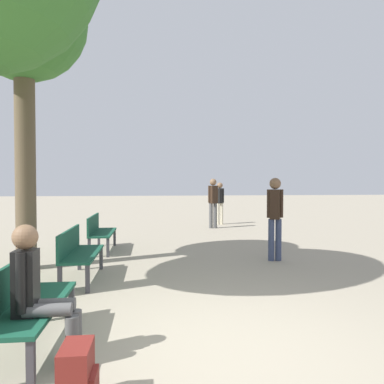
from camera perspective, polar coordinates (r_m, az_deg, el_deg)
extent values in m
plane|color=gray|center=(3.92, 2.70, -23.12)|extent=(80.00, 80.00, 0.00)
cube|color=#144733|center=(4.08, -22.93, -15.70)|extent=(0.48, 1.59, 0.04)
cube|color=#144733|center=(4.09, -26.03, -12.57)|extent=(0.04, 1.59, 0.39)
cube|color=#38383D|center=(3.43, -23.35, -23.18)|extent=(0.06, 0.06, 0.42)
cube|color=#38383D|center=(4.79, -17.87, -15.86)|extent=(0.06, 0.06, 0.42)
cube|color=#38383D|center=(4.88, -22.59, -15.57)|extent=(0.06, 0.06, 0.42)
cube|color=#144733|center=(6.55, -16.29, -9.05)|extent=(0.48, 1.59, 0.04)
cube|color=#144733|center=(6.56, -18.23, -7.15)|extent=(0.04, 1.59, 0.39)
cube|color=#38383D|center=(5.85, -15.63, -12.63)|extent=(0.06, 0.06, 0.42)
cube|color=#38383D|center=(7.29, -13.69, -9.76)|extent=(0.06, 0.06, 0.42)
cube|color=#38383D|center=(5.92, -19.49, -12.48)|extent=(0.06, 0.06, 0.42)
cube|color=#38383D|center=(7.35, -16.78, -9.69)|extent=(0.06, 0.06, 0.42)
cube|color=#144733|center=(9.11, -13.42, -6.04)|extent=(0.48, 1.59, 0.04)
cube|color=#144733|center=(9.11, -14.82, -4.68)|extent=(0.04, 1.59, 0.39)
cube|color=#38383D|center=(8.38, -12.70, -8.27)|extent=(0.06, 0.06, 0.42)
cube|color=#38383D|center=(9.85, -11.72, -6.78)|extent=(0.06, 0.06, 0.42)
cube|color=#38383D|center=(8.44, -15.39, -8.23)|extent=(0.06, 0.06, 0.42)
cube|color=#38383D|center=(9.90, -14.01, -6.76)|extent=(0.06, 0.06, 0.42)
cylinder|color=brown|center=(7.64, -24.06, 4.27)|extent=(0.37, 0.37, 4.03)
sphere|color=#38702D|center=(8.21, -24.29, 23.07)|extent=(2.31, 2.31, 2.31)
cylinder|color=#4C4C4C|center=(3.64, -21.13, -16.47)|extent=(0.41, 0.12, 0.12)
cylinder|color=#4C4C4C|center=(3.70, -17.81, -20.91)|extent=(0.12, 0.12, 0.46)
cylinder|color=#4C4C4C|center=(3.78, -20.55, -15.81)|extent=(0.41, 0.12, 0.12)
cylinder|color=#4C4C4C|center=(3.83, -17.35, -20.09)|extent=(0.12, 0.12, 0.46)
cube|color=black|center=(3.70, -24.01, -12.51)|extent=(0.19, 0.22, 0.58)
cylinder|color=black|center=(3.58, -24.62, -12.51)|extent=(0.09, 0.09, 0.52)
cylinder|color=black|center=(3.81, -23.45, -11.66)|extent=(0.09, 0.09, 0.52)
sphere|color=brown|center=(3.63, -24.08, -6.27)|extent=(0.22, 0.22, 0.22)
cube|color=maroon|center=(3.11, -17.22, -25.37)|extent=(0.21, 0.36, 0.47)
cylinder|color=beige|center=(14.37, 3.98, -3.34)|extent=(0.12, 0.12, 0.81)
cylinder|color=beige|center=(14.40, 4.54, -3.33)|extent=(0.12, 0.12, 0.81)
cube|color=black|center=(14.34, 4.26, -0.59)|extent=(0.29, 0.28, 0.57)
cylinder|color=black|center=(14.32, 3.79, -0.53)|extent=(0.08, 0.08, 0.54)
cylinder|color=black|center=(14.36, 4.74, -0.53)|extent=(0.08, 0.08, 0.54)
sphere|color=brown|center=(14.33, 4.27, 1.01)|extent=(0.22, 0.22, 0.22)
cylinder|color=#384260|center=(7.97, 11.99, -7.15)|extent=(0.13, 0.13, 0.86)
cylinder|color=#384260|center=(8.01, 13.03, -7.10)|extent=(0.13, 0.13, 0.86)
cube|color=black|center=(7.91, 12.54, -1.84)|extent=(0.28, 0.30, 0.61)
cylinder|color=black|center=(7.87, 11.66, -1.74)|extent=(0.09, 0.09, 0.58)
cylinder|color=black|center=(7.95, 13.42, -1.71)|extent=(0.09, 0.09, 0.58)
sphere|color=brown|center=(7.90, 12.56, 1.27)|extent=(0.23, 0.23, 0.23)
cylinder|color=#4C4C4C|center=(13.17, 2.90, -3.64)|extent=(0.13, 0.13, 0.88)
cylinder|color=#4C4C4C|center=(13.19, 3.56, -3.63)|extent=(0.13, 0.13, 0.88)
cube|color=black|center=(13.13, 3.24, -0.38)|extent=(0.31, 0.29, 0.62)
cylinder|color=black|center=(13.11, 2.67, -0.31)|extent=(0.09, 0.09, 0.59)
cylinder|color=black|center=(13.16, 3.80, -0.31)|extent=(0.09, 0.09, 0.59)
sphere|color=brown|center=(13.13, 3.24, 1.52)|extent=(0.24, 0.24, 0.24)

